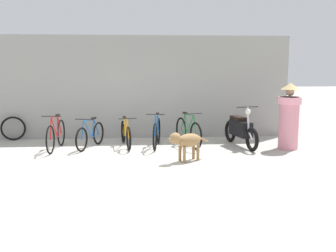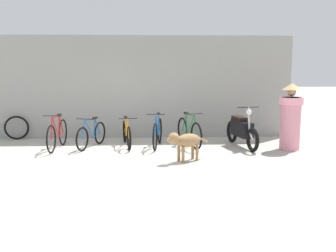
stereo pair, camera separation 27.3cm
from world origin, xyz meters
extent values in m
plane|color=#B7B2A5|center=(0.00, 0.00, 0.00)|extent=(60.00, 60.00, 0.00)
cube|color=gray|center=(0.00, 2.96, 1.47)|extent=(9.50, 0.20, 2.94)
torus|color=black|center=(-1.73, 0.86, 0.35)|extent=(0.08, 0.69, 0.69)
torus|color=black|center=(-1.67, 1.87, 0.35)|extent=(0.08, 0.69, 0.69)
cylinder|color=red|center=(-1.71, 1.25, 0.57)|extent=(0.06, 0.50, 0.57)
cylinder|color=red|center=(-1.69, 1.54, 0.55)|extent=(0.04, 0.13, 0.52)
cylinder|color=red|center=(-1.71, 1.30, 0.83)|extent=(0.06, 0.58, 0.06)
cylinder|color=red|center=(-1.69, 1.68, 0.32)|extent=(0.05, 0.38, 0.08)
cylinder|color=red|center=(-1.68, 1.73, 0.58)|extent=(0.05, 0.30, 0.48)
cylinder|color=red|center=(-1.73, 0.94, 0.60)|extent=(0.04, 0.18, 0.51)
cube|color=black|center=(-1.69, 1.59, 0.84)|extent=(0.08, 0.18, 0.05)
cylinder|color=black|center=(-1.73, 1.01, 0.89)|extent=(0.46, 0.05, 0.02)
torus|color=black|center=(-1.03, 1.07, 0.30)|extent=(0.25, 0.58, 0.60)
torus|color=black|center=(-0.72, 1.97, 0.30)|extent=(0.25, 0.58, 0.60)
cylinder|color=#1959A5|center=(-0.91, 1.42, 0.50)|extent=(0.18, 0.46, 0.50)
cylinder|color=#1959A5|center=(-0.82, 1.68, 0.48)|extent=(0.07, 0.12, 0.46)
cylinder|color=#1959A5|center=(-0.90, 1.47, 0.72)|extent=(0.21, 0.53, 0.06)
cylinder|color=#1959A5|center=(-0.78, 1.80, 0.28)|extent=(0.15, 0.35, 0.07)
cylinder|color=#1959A5|center=(-0.76, 1.85, 0.51)|extent=(0.12, 0.28, 0.42)
cylinder|color=#1959A5|center=(-1.01, 1.14, 0.52)|extent=(0.08, 0.17, 0.45)
cube|color=black|center=(-0.80, 1.72, 0.74)|extent=(0.13, 0.19, 0.05)
cylinder|color=black|center=(-0.99, 1.21, 0.78)|extent=(0.44, 0.18, 0.02)
torus|color=black|center=(0.11, 1.12, 0.30)|extent=(0.15, 0.60, 0.60)
torus|color=black|center=(-0.07, 2.17, 0.30)|extent=(0.15, 0.60, 0.60)
cylinder|color=orange|center=(0.04, 1.52, 0.50)|extent=(0.11, 0.52, 0.50)
cylinder|color=orange|center=(-0.01, 1.83, 0.48)|extent=(0.05, 0.14, 0.46)
cylinder|color=orange|center=(0.03, 1.58, 0.72)|extent=(0.13, 0.61, 0.06)
cylinder|color=orange|center=(-0.03, 1.97, 0.28)|extent=(0.09, 0.40, 0.07)
cylinder|color=orange|center=(-0.04, 2.02, 0.51)|extent=(0.08, 0.32, 0.42)
cylinder|color=orange|center=(0.10, 1.19, 0.52)|extent=(0.06, 0.19, 0.45)
cube|color=black|center=(-0.02, 1.88, 0.74)|extent=(0.10, 0.19, 0.05)
cylinder|color=black|center=(0.08, 1.27, 0.78)|extent=(0.46, 0.10, 0.02)
torus|color=black|center=(0.75, 1.03, 0.35)|extent=(0.14, 0.69, 0.70)
torus|color=black|center=(0.89, 1.98, 0.35)|extent=(0.14, 0.69, 0.70)
cylinder|color=#1959A5|center=(0.81, 1.40, 0.57)|extent=(0.10, 0.48, 0.57)
cylinder|color=#1959A5|center=(0.85, 1.67, 0.56)|extent=(0.05, 0.13, 0.53)
cylinder|color=#1959A5|center=(0.81, 1.45, 0.83)|extent=(0.11, 0.55, 0.06)
cylinder|color=#1959A5|center=(0.86, 1.80, 0.32)|extent=(0.08, 0.36, 0.08)
cylinder|color=#1959A5|center=(0.87, 1.85, 0.58)|extent=(0.07, 0.29, 0.48)
cylinder|color=#1959A5|center=(0.76, 1.10, 0.60)|extent=(0.05, 0.17, 0.51)
cube|color=black|center=(0.85, 1.72, 0.85)|extent=(0.10, 0.19, 0.05)
cylinder|color=black|center=(0.77, 1.18, 0.89)|extent=(0.46, 0.09, 0.02)
torus|color=black|center=(1.78, 1.11, 0.35)|extent=(0.24, 0.68, 0.70)
torus|color=black|center=(1.51, 2.05, 0.35)|extent=(0.24, 0.68, 0.70)
cylinder|color=#1E7238|center=(1.68, 1.48, 0.57)|extent=(0.16, 0.47, 0.57)
cylinder|color=#1E7238|center=(1.60, 1.74, 0.56)|extent=(0.06, 0.13, 0.53)
cylinder|color=#1E7238|center=(1.67, 1.52, 0.83)|extent=(0.18, 0.55, 0.06)
cylinder|color=#1E7238|center=(1.56, 1.87, 0.32)|extent=(0.13, 0.36, 0.08)
cylinder|color=#1E7238|center=(1.55, 1.92, 0.58)|extent=(0.11, 0.29, 0.48)
cylinder|color=#1E7238|center=(1.76, 1.18, 0.60)|extent=(0.07, 0.17, 0.51)
cube|color=black|center=(1.59, 1.79, 0.85)|extent=(0.12, 0.19, 0.05)
cylinder|color=black|center=(1.74, 1.25, 0.89)|extent=(0.45, 0.15, 0.02)
torus|color=black|center=(3.12, 0.80, 0.30)|extent=(0.21, 0.60, 0.60)
torus|color=black|center=(2.88, 2.05, 0.30)|extent=(0.21, 0.60, 0.60)
cube|color=black|center=(3.00, 1.42, 0.47)|extent=(0.44, 0.89, 0.39)
cube|color=black|center=(2.97, 1.57, 0.72)|extent=(0.34, 0.58, 0.10)
cylinder|color=silver|center=(3.08, 1.03, 0.77)|extent=(0.08, 0.15, 0.60)
cylinder|color=silver|center=(3.10, 0.89, 0.39)|extent=(0.08, 0.22, 0.21)
cylinder|color=black|center=(3.07, 1.08, 1.07)|extent=(0.57, 0.14, 0.03)
sphere|color=silver|center=(3.07, 1.05, 0.95)|extent=(0.16, 0.16, 0.14)
ellipsoid|color=#997247|center=(1.46, -0.05, 0.46)|extent=(0.68, 0.57, 0.30)
cylinder|color=#997247|center=(1.34, -0.21, 0.18)|extent=(0.09, 0.09, 0.35)
cylinder|color=#997247|center=(1.26, -0.07, 0.18)|extent=(0.09, 0.09, 0.35)
cylinder|color=#997247|center=(1.67, -0.02, 0.18)|extent=(0.09, 0.09, 0.35)
cylinder|color=#997247|center=(1.58, 0.12, 0.18)|extent=(0.09, 0.09, 0.35)
sphere|color=#997247|center=(1.14, -0.24, 0.55)|extent=(0.35, 0.35, 0.25)
ellipsoid|color=#997247|center=(1.04, -0.29, 0.53)|extent=(0.17, 0.16, 0.10)
cylinder|color=#997247|center=(1.82, 0.16, 0.43)|extent=(0.25, 0.17, 0.16)
cylinder|color=pink|center=(4.12, 1.04, 0.66)|extent=(0.69, 0.69, 1.32)
cylinder|color=#FFA0B2|center=(4.12, 1.04, 1.23)|extent=(0.81, 0.81, 0.18)
sphere|color=tan|center=(4.12, 1.04, 1.44)|extent=(0.29, 0.29, 0.21)
cone|color=tan|center=(4.12, 1.04, 1.58)|extent=(0.65, 0.65, 0.16)
torus|color=black|center=(-3.16, 2.71, 0.34)|extent=(0.68, 0.17, 0.68)
camera|label=1|loc=(0.36, -8.46, 2.09)|focal=42.00mm
camera|label=2|loc=(0.63, -8.48, 2.09)|focal=42.00mm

